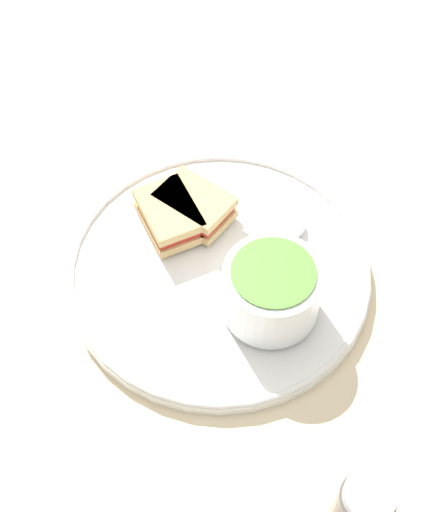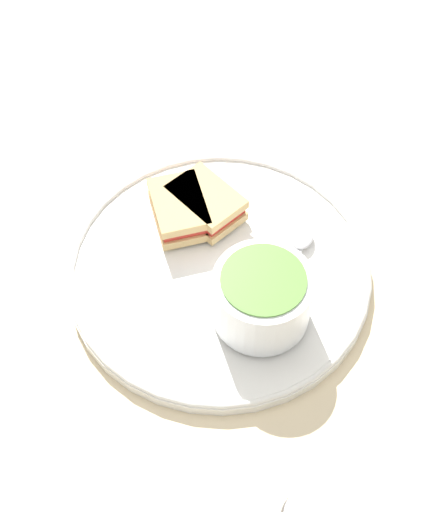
% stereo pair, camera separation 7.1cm
% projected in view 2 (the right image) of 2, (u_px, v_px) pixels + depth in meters
% --- Properties ---
extents(ground_plane, '(2.40, 2.40, 0.00)m').
position_uv_depth(ground_plane, '(220.00, 275.00, 0.74)').
color(ground_plane, beige).
extents(plate, '(0.31, 0.31, 0.02)m').
position_uv_depth(plate, '(220.00, 270.00, 0.73)').
color(plate, white).
rests_on(plate, ground_plane).
extents(soup_bowl, '(0.09, 0.09, 0.06)m').
position_uv_depth(soup_bowl, '(264.00, 295.00, 0.67)').
color(soup_bowl, white).
rests_on(soup_bowl, plate).
extents(spoon, '(0.09, 0.09, 0.01)m').
position_uv_depth(spoon, '(300.00, 243.00, 0.73)').
color(spoon, silver).
rests_on(spoon, plate).
extents(sandwich_half_near, '(0.08, 0.06, 0.03)m').
position_uv_depth(sandwich_half_near, '(206.00, 203.00, 0.75)').
color(sandwich_half_near, tan).
rests_on(sandwich_half_near, plate).
extents(sandwich_half_far, '(0.09, 0.07, 0.03)m').
position_uv_depth(sandwich_half_far, '(176.00, 211.00, 0.74)').
color(sandwich_half_far, tan).
rests_on(sandwich_half_far, plate).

